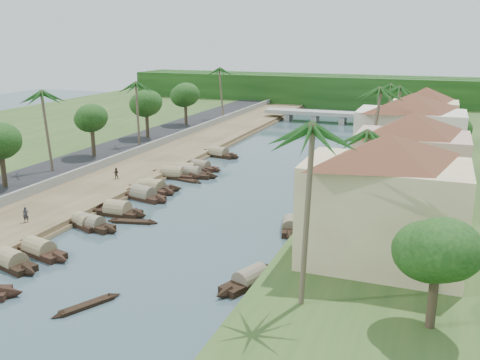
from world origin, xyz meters
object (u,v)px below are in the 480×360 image
(sampan_1, at_px, (11,262))
(person_near, at_px, (26,215))
(bridge, at_px, (329,115))

(sampan_1, xyz_separation_m, person_near, (-4.84, 7.26, 1.16))
(sampan_1, bearing_deg, person_near, 140.28)
(bridge, relative_size, sampan_1, 3.86)
(bridge, distance_m, sampan_1, 83.34)
(bridge, xyz_separation_m, person_near, (-14.27, -75.54, -0.15))
(bridge, bearing_deg, person_near, -100.70)
(person_near, bearing_deg, bridge, 50.45)
(bridge, distance_m, person_near, 76.87)
(bridge, bearing_deg, sampan_1, -96.50)
(bridge, relative_size, person_near, 18.15)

